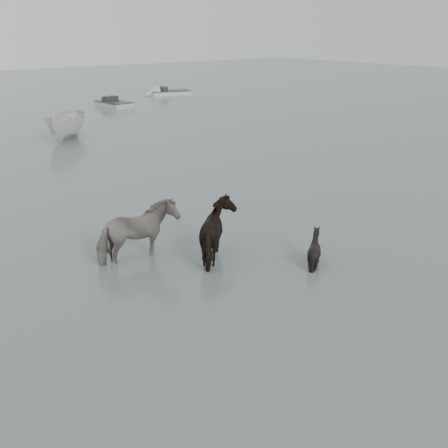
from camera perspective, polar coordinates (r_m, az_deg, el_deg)
The scene contains 7 objects.
ground at distance 13.64m, azimuth -3.09°, elevation -5.83°, with size 140.00×140.00×0.00m, color #4F5E5A.
pony_pinto at distance 14.70m, azimuth -8.84°, elevation -0.33°, with size 0.97×2.14×1.80m, color black.
pony_dark at distance 14.68m, azimuth -0.32°, elevation -0.28°, with size 1.71×1.46×1.72m, color black.
pony_black at distance 14.62m, azimuth 9.22°, elevation -1.83°, with size 0.93×1.04×1.15m, color black.
boat_small at distance 31.87m, azimuth -15.72°, elevation 9.74°, with size 1.54×4.09×1.58m, color silver.
skiff_port at distance 44.01m, azimuth -11.09°, elevation 12.10°, with size 4.31×1.60×0.75m, color #AAADAA, non-canonical shape.
skiff_star at distance 50.89m, azimuth -5.48°, elevation 13.34°, with size 4.78×1.60×0.75m, color #B7B7B2, non-canonical shape.
Camera 1 is at (-7.11, -10.07, 5.85)m, focal length 45.00 mm.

